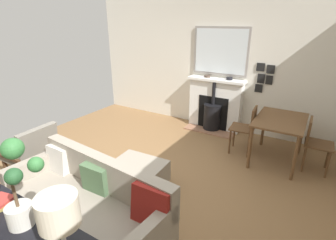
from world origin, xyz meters
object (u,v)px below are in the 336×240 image
Objects in this scene: table_lamp_far_end at (58,213)px; dining_table at (280,125)px; sofa at (88,205)px; armchair_accent at (33,149)px; console_table at (12,225)px; dining_chair_near_fireplace at (247,126)px; ottoman at (139,173)px; dining_chair_by_back_wall at (314,140)px; mantel_bowl_far at (229,78)px; potted_plant at (9,181)px; mantel_bowl_near at (207,76)px; fireplace at (214,107)px.

dining_table is at bearing 166.77° from table_lamp_far_end.
armchair_accent is at bearing -102.79° from sofa.
console_table is 3.61m from dining_chair_near_fireplace.
table_lamp_far_end reaches higher than ottoman.
dining_chair_by_back_wall is at bearing 89.80° from dining_table.
console_table is (4.27, -0.35, -0.46)m from mantel_bowl_far.
console_table is 0.47m from potted_plant.
dining_table is (0.81, 1.63, -0.48)m from mantel_bowl_near.
dining_chair_near_fireplace is 1.03× the size of dining_chair_by_back_wall.
potted_plant is (-0.02, 0.11, 0.46)m from console_table.
potted_plant reaches higher than table_lamp_far_end.
dining_chair_near_fireplace is at bearing 134.40° from armchair_accent.
table_lamp_far_end is 0.73× the size of potted_plant.
mantel_bowl_near is at bearing -178.27° from console_table.
mantel_bowl_far is 0.15× the size of armchair_accent.
potted_plant reaches higher than mantel_bowl_far.
mantel_bowl_near is 0.20× the size of potted_plant.
potted_plant is (4.26, 0.24, 0.00)m from mantel_bowl_near.
table_lamp_far_end is (0.75, 0.68, 0.76)m from sofa.
fireplace reaches higher than console_table.
potted_plant is (4.26, -0.24, -0.01)m from mantel_bowl_far.
mantel_bowl_far reaches higher than ottoman.
mantel_bowl_near reaches higher than ottoman.
potted_plant reaches higher than mantel_bowl_near.
dining_table is (-3.45, 1.40, -0.48)m from potted_plant.
table_lamp_far_end is 0.56× the size of dining_chair_near_fireplace.
potted_plant reaches higher than fireplace.
dining_table is at bearing 63.70° from mantel_bowl_near.
fireplace is 2.47× the size of table_lamp_far_end.
mantel_bowl_far reaches higher than mantel_bowl_near.
potted_plant is 0.79× the size of dining_chair_by_back_wall.
dining_chair_near_fireplace is at bearing -90.44° from dining_chair_by_back_wall.
armchair_accent is 0.46× the size of console_table.
dining_table is (-1.82, 1.49, 0.40)m from ottoman.
table_lamp_far_end reaches higher than mantel_bowl_far.
mantel_bowl_far is 0.12× the size of dining_table.
potted_plant is (4.22, 0.02, 0.63)m from fireplace.
sofa is 2.90m from dining_chair_near_fireplace.
console_table is at bearing -90.00° from table_lamp_far_end.
mantel_bowl_near is 0.16× the size of dining_chair_by_back_wall.
table_lamp_far_end is (4.27, 0.34, -0.02)m from mantel_bowl_far.
mantel_bowl_near is 0.12× the size of dining_table.
mantel_bowl_far is 4.29m from table_lamp_far_end.
mantel_bowl_far reaches higher than dining_chair_by_back_wall.
sofa is 1.51m from armchair_accent.
table_lamp_far_end is at bearing 90.00° from console_table.
ottoman is at bearing 179.67° from sofa.
mantel_bowl_near is at bearing -177.73° from sofa.
armchair_accent is at bearing -29.46° from mantel_bowl_far.
mantel_bowl_far is 0.07× the size of console_table.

